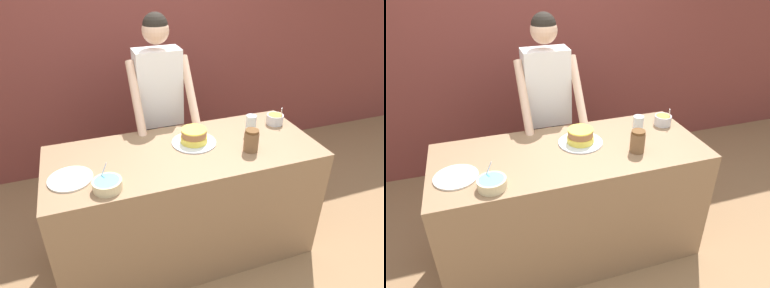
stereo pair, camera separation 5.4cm
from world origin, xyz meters
TOP-DOWN VIEW (x-y plane):
  - ground_plane at (0.00, 0.00)m, footprint 14.00×14.00m
  - wall_back at (0.00, 1.86)m, footprint 10.00×0.05m
  - counter at (0.00, 0.39)m, footprint 1.88×0.78m
  - person_baker at (-0.01, 1.04)m, footprint 0.50×0.47m
  - cake at (0.10, 0.47)m, footprint 0.32×0.32m
  - frosting_bowl_blue at (-0.56, 0.12)m, footprint 0.17×0.17m
  - frosting_bowl_orange at (0.80, 0.55)m, footprint 0.13×0.13m
  - drinking_glass at (0.54, 0.46)m, footprint 0.08×0.08m
  - ceramic_plate at (-0.76, 0.29)m, footprint 0.27×0.27m
  - stoneware_jar at (0.43, 0.24)m, footprint 0.10×0.10m

SIDE VIEW (x-z plane):
  - ground_plane at x=0.00m, z-range 0.00..0.00m
  - counter at x=0.00m, z-range 0.00..0.92m
  - ceramic_plate at x=-0.76m, z-range 0.92..0.93m
  - frosting_bowl_blue at x=-0.56m, z-range 0.88..1.02m
  - frosting_bowl_orange at x=0.80m, z-range 0.88..1.04m
  - cake at x=0.10m, z-range 0.91..1.02m
  - drinking_glass at x=0.54m, z-range 0.92..1.07m
  - stoneware_jar at x=0.43m, z-range 0.92..1.07m
  - person_baker at x=-0.01m, z-range 0.20..1.93m
  - wall_back at x=0.00m, z-range 0.00..2.60m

